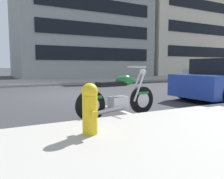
{
  "coord_description": "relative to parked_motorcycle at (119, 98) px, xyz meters",
  "views": [
    {
      "loc": [
        -2.86,
        -8.5,
        1.12
      ],
      "look_at": [
        -0.56,
        -4.2,
        0.62
      ],
      "focal_mm": 36.5,
      "sensor_mm": 36.0,
      "label": 1
    }
  ],
  "objects": [
    {
      "name": "townhouse_mid_block",
      "position": [
        5.64,
        18.9,
        4.44
      ],
      "size": [
        12.14,
        10.92,
        9.74
      ],
      "color": "#939993",
      "rests_on": "ground"
    },
    {
      "name": "townhouse_behind_pole",
      "position": [
        19.49,
        18.17,
        5.63
      ],
      "size": [
        14.5,
        9.46,
        12.12
      ],
      "color": "beige",
      "rests_on": "ground"
    },
    {
      "name": "sidewalk_far_curb",
      "position": [
        12.38,
        11.18,
        -0.36
      ],
      "size": [
        120.0,
        5.0,
        0.14
      ],
      "primitive_type": "cube",
      "color": "gray",
      "rests_on": "ground"
    },
    {
      "name": "parking_stall_stripe",
      "position": [
        0.38,
        0.27,
        -0.43
      ],
      "size": [
        0.12,
        2.2,
        0.01
      ],
      "primitive_type": "cube",
      "color": "silver",
      "rests_on": "ground"
    },
    {
      "name": "car_opposite_curb",
      "position": [
        12.8,
        7.85,
        0.24
      ],
      "size": [
        4.31,
        2.08,
        1.45
      ],
      "rotation": [
        0.0,
        0.0,
        3.19
      ],
      "color": "silver",
      "rests_on": "ground"
    },
    {
      "name": "parked_motorcycle",
      "position": [
        0.0,
        0.0,
        0.0
      ],
      "size": [
        2.03,
        0.62,
        1.12
      ],
      "rotation": [
        0.0,
        0.0,
        0.11
      ],
      "color": "black",
      "rests_on": "ground"
    },
    {
      "name": "fire_hydrant",
      "position": [
        -1.24,
        -1.32,
        0.1
      ],
      "size": [
        0.24,
        0.36,
        0.74
      ],
      "color": "gold",
      "rests_on": "sidewalk_near_curb"
    },
    {
      "name": "ground_plane",
      "position": [
        0.38,
        4.18,
        -0.43
      ],
      "size": [
        260.0,
        260.0,
        0.0
      ],
      "primitive_type": "plane",
      "color": "#333335"
    }
  ]
}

